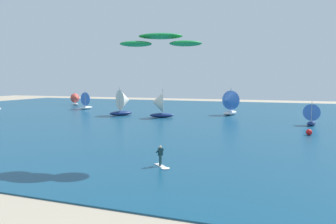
{
  "coord_description": "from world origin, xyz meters",
  "views": [
    {
      "loc": [
        8.7,
        -7.87,
        6.91
      ],
      "look_at": [
        0.02,
        17.13,
        4.27
      ],
      "focal_mm": 33.4,
      "sensor_mm": 36.0,
      "label": 1
    }
  ],
  "objects": [
    {
      "name": "ocean",
      "position": [
        0.0,
        51.34,
        0.05
      ],
      "size": [
        160.0,
        90.0,
        0.1
      ],
      "primitive_type": "cube",
      "color": "navy",
      "rests_on": "ground"
    },
    {
      "name": "kitesurfer",
      "position": [
        0.2,
        14.99,
        0.7
      ],
      "size": [
        1.79,
        1.77,
        1.67
      ],
      "color": "white",
      "rests_on": "ocean"
    },
    {
      "name": "kite",
      "position": [
        -0.75,
        17.4,
        10.32
      ],
      "size": [
        7.36,
        3.98,
        1.07
      ],
      "color": "#198C3F"
    },
    {
      "name": "sailboat_center_horizon",
      "position": [
        -19.84,
        47.63,
        2.69
      ],
      "size": [
        4.84,
        5.09,
        5.66
      ],
      "color": "navy",
      "rests_on": "ocean"
    },
    {
      "name": "sailboat_mid_right",
      "position": [
        -0.21,
        54.47,
        2.62
      ],
      "size": [
        4.36,
        4.9,
        5.51
      ],
      "color": "white",
      "rests_on": "ocean"
    },
    {
      "name": "sailboat_far_left",
      "position": [
        14.12,
        45.08,
        1.78
      ],
      "size": [
        2.9,
        3.27,
        3.67
      ],
      "color": "navy",
      "rests_on": "ocean"
    },
    {
      "name": "sailboat_leading",
      "position": [
        -44.64,
        66.54,
        1.81
      ],
      "size": [
        3.37,
        3.04,
        3.74
      ],
      "color": "white",
      "rests_on": "ocean"
    },
    {
      "name": "sailboat_heeled_over",
      "position": [
        -11.98,
        46.2,
        2.54
      ],
      "size": [
        4.74,
        4.22,
        5.33
      ],
      "color": "navy",
      "rests_on": "ocean"
    },
    {
      "name": "sailboat_mid_left",
      "position": [
        -34.57,
        57.18,
        2.2
      ],
      "size": [
        3.56,
        4.06,
        4.58
      ],
      "color": "white",
      "rests_on": "ocean"
    },
    {
      "name": "marker_buoy",
      "position": [
        12.74,
        34.61,
        0.48
      ],
      "size": [
        0.77,
        0.77,
        0.77
      ],
      "primitive_type": "sphere",
      "color": "red",
      "rests_on": "ocean"
    }
  ]
}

